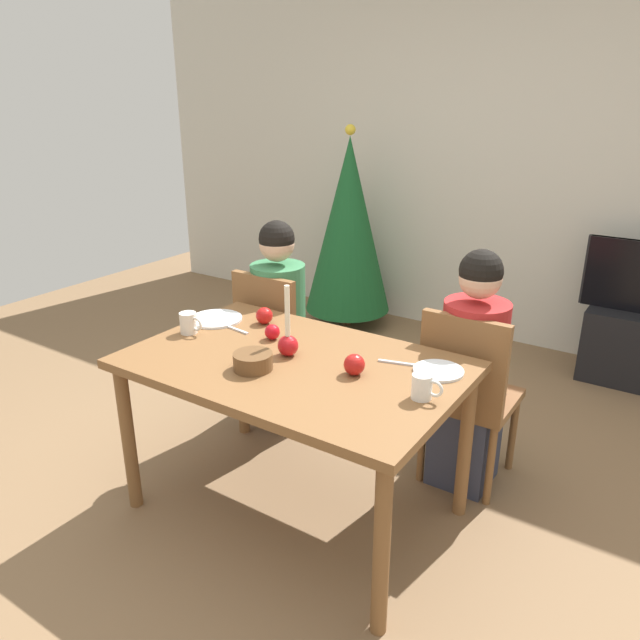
% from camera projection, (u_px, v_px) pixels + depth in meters
% --- Properties ---
extents(ground_plane, '(7.68, 7.68, 0.00)m').
position_uv_depth(ground_plane, '(296.00, 508.00, 2.81)').
color(ground_plane, brown).
extents(back_wall, '(6.40, 0.10, 2.60)m').
position_uv_depth(back_wall, '(503.00, 166.00, 4.37)').
color(back_wall, beige).
rests_on(back_wall, ground).
extents(dining_table, '(1.40, 0.90, 0.75)m').
position_uv_depth(dining_table, '(294.00, 379.00, 2.57)').
color(dining_table, brown).
rests_on(dining_table, ground).
extents(chair_left, '(0.40, 0.40, 0.90)m').
position_uv_depth(chair_left, '(276.00, 338.00, 3.39)').
color(chair_left, brown).
rests_on(chair_left, ground).
extents(chair_right, '(0.40, 0.40, 0.90)m').
position_uv_depth(chair_right, '(467.00, 389.00, 2.81)').
color(chair_right, brown).
rests_on(chair_right, ground).
extents(person_left_child, '(0.30, 0.30, 1.17)m').
position_uv_depth(person_left_child, '(279.00, 327.00, 3.40)').
color(person_left_child, '#33384C').
rests_on(person_left_child, ground).
extents(person_right_child, '(0.30, 0.30, 1.17)m').
position_uv_depth(person_right_child, '(471.00, 375.00, 2.82)').
color(person_right_child, '#33384C').
rests_on(person_right_child, ground).
extents(tv_stand, '(0.64, 0.40, 0.48)m').
position_uv_depth(tv_stand, '(637.00, 347.00, 3.95)').
color(tv_stand, black).
rests_on(tv_stand, ground).
extents(christmas_tree, '(0.68, 0.68, 1.58)m').
position_uv_depth(christmas_tree, '(349.00, 226.00, 4.71)').
color(christmas_tree, brown).
rests_on(christmas_tree, ground).
extents(candle_centerpiece, '(0.09, 0.09, 0.31)m').
position_uv_depth(candle_centerpiece, '(288.00, 341.00, 2.57)').
color(candle_centerpiece, red).
rests_on(candle_centerpiece, dining_table).
extents(plate_left, '(0.26, 0.26, 0.01)m').
position_uv_depth(plate_left, '(216.00, 319.00, 2.99)').
color(plate_left, silver).
rests_on(plate_left, dining_table).
extents(plate_right, '(0.20, 0.20, 0.01)m').
position_uv_depth(plate_right, '(438.00, 371.00, 2.44)').
color(plate_right, silver).
rests_on(plate_right, dining_table).
extents(mug_left, '(0.12, 0.08, 0.10)m').
position_uv_depth(mug_left, '(189.00, 323.00, 2.81)').
color(mug_left, silver).
rests_on(mug_left, dining_table).
extents(mug_right, '(0.12, 0.08, 0.10)m').
position_uv_depth(mug_right, '(423.00, 387.00, 2.21)').
color(mug_right, white).
rests_on(mug_right, dining_table).
extents(fork_left, '(0.18, 0.04, 0.01)m').
position_uv_depth(fork_left, '(235.00, 329.00, 2.87)').
color(fork_left, silver).
rests_on(fork_left, dining_table).
extents(fork_right, '(0.18, 0.06, 0.01)m').
position_uv_depth(fork_right, '(400.00, 363.00, 2.51)').
color(fork_right, silver).
rests_on(fork_right, dining_table).
extents(bowl_walnuts, '(0.16, 0.16, 0.07)m').
position_uv_depth(bowl_walnuts, '(253.00, 361.00, 2.45)').
color(bowl_walnuts, brown).
rests_on(bowl_walnuts, dining_table).
extents(apple_near_candle, '(0.09, 0.09, 0.09)m').
position_uv_depth(apple_near_candle, '(354.00, 365.00, 2.40)').
color(apple_near_candle, '#B11815').
rests_on(apple_near_candle, dining_table).
extents(apple_by_left_plate, '(0.07, 0.07, 0.07)m').
position_uv_depth(apple_by_left_plate, '(272.00, 332.00, 2.75)').
color(apple_by_left_plate, red).
rests_on(apple_by_left_plate, dining_table).
extents(apple_by_right_mug, '(0.08, 0.08, 0.08)m').
position_uv_depth(apple_by_right_mug, '(264.00, 316.00, 2.93)').
color(apple_by_right_mug, '#B21614').
rests_on(apple_by_right_mug, dining_table).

